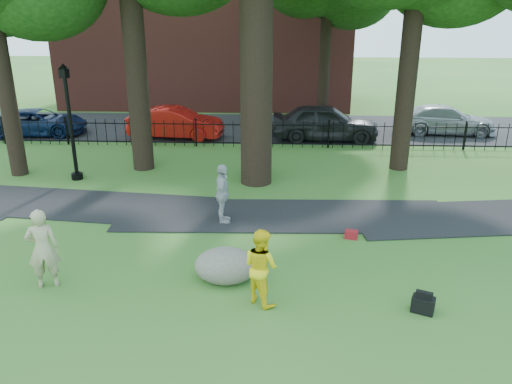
# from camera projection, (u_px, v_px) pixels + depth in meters

# --- Properties ---
(ground) EXTENTS (120.00, 120.00, 0.00)m
(ground) POSITION_uv_depth(u_px,v_px,m) (241.00, 280.00, 11.44)
(ground) COLOR #2A6122
(ground) RESTS_ON ground
(footpath) EXTENTS (36.07, 3.85, 0.03)m
(footpath) POSITION_uv_depth(u_px,v_px,m) (284.00, 216.00, 15.05)
(footpath) COLOR black
(footpath) RESTS_ON ground
(street) EXTENTS (80.00, 7.00, 0.02)m
(street) POSITION_uv_depth(u_px,v_px,m) (265.00, 128.00, 26.46)
(street) COLOR black
(street) RESTS_ON ground
(iron_fence) EXTENTS (44.00, 0.04, 1.20)m
(iron_fence) POSITION_uv_depth(u_px,v_px,m) (262.00, 134.00, 22.50)
(iron_fence) COLOR black
(iron_fence) RESTS_ON ground
(brick_building) EXTENTS (18.00, 8.00, 12.00)m
(brick_building) POSITION_uv_depth(u_px,v_px,m) (208.00, 8.00, 32.12)
(brick_building) COLOR brown
(brick_building) RESTS_ON ground
(woman) EXTENTS (0.78, 0.64, 1.85)m
(woman) POSITION_uv_depth(u_px,v_px,m) (43.00, 249.00, 10.91)
(woman) COLOR tan
(woman) RESTS_ON ground
(man) EXTENTS (1.02, 1.02, 1.67)m
(man) POSITION_uv_depth(u_px,v_px,m) (261.00, 266.00, 10.33)
(man) COLOR yellow
(man) RESTS_ON ground
(pedestrian) EXTENTS (0.47, 1.05, 1.76)m
(pedestrian) POSITION_uv_depth(u_px,v_px,m) (222.00, 194.00, 14.28)
(pedestrian) COLOR #A8A8AC
(pedestrian) RESTS_ON ground
(boulder) EXTENTS (1.53, 1.22, 0.83)m
(boulder) POSITION_uv_depth(u_px,v_px,m) (225.00, 263.00, 11.34)
(boulder) COLOR #635B52
(boulder) RESTS_ON ground
(lamppost) EXTENTS (0.41, 0.41, 4.15)m
(lamppost) POSITION_uv_depth(u_px,v_px,m) (71.00, 125.00, 17.67)
(lamppost) COLOR black
(lamppost) RESTS_ON ground
(backpack) EXTENTS (0.52, 0.44, 0.34)m
(backpack) POSITION_uv_depth(u_px,v_px,m) (423.00, 305.00, 10.19)
(backpack) COLOR black
(backpack) RESTS_ON ground
(red_bag) EXTENTS (0.38, 0.29, 0.23)m
(red_bag) POSITION_uv_depth(u_px,v_px,m) (351.00, 235.00, 13.52)
(red_bag) COLOR maroon
(red_bag) RESTS_ON ground
(red_sedan) EXTENTS (4.64, 1.94, 1.49)m
(red_sedan) POSITION_uv_depth(u_px,v_px,m) (175.00, 123.00, 24.07)
(red_sedan) COLOR red
(red_sedan) RESTS_ON ground
(navy_van) EXTENTS (4.75, 2.42, 1.29)m
(navy_van) POSITION_uv_depth(u_px,v_px,m) (39.00, 122.00, 24.71)
(navy_van) COLOR #0E1F48
(navy_van) RESTS_ON ground
(grey_car) EXTENTS (5.06, 2.11, 1.71)m
(grey_car) POSITION_uv_depth(u_px,v_px,m) (325.00, 122.00, 23.68)
(grey_car) COLOR black
(grey_car) RESTS_ON ground
(silver_car) EXTENTS (4.93, 2.20, 1.40)m
(silver_car) POSITION_uv_depth(u_px,v_px,m) (445.00, 120.00, 24.97)
(silver_car) COLOR #9EA0A7
(silver_car) RESTS_ON ground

